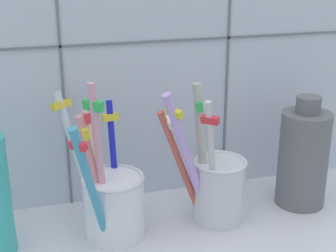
% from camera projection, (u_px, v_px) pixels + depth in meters
% --- Properties ---
extents(counter_slab, '(0.64, 0.22, 0.02)m').
position_uv_depth(counter_slab, '(173.00, 241.00, 0.60)').
color(counter_slab, silver).
rests_on(counter_slab, ground).
extents(tile_wall_back, '(0.64, 0.02, 0.45)m').
position_uv_depth(tile_wall_back, '(146.00, 43.00, 0.63)').
color(tile_wall_back, silver).
rests_on(tile_wall_back, ground).
extents(toothbrush_cup_left, '(0.10, 0.14, 0.19)m').
position_uv_depth(toothbrush_cup_left, '(110.00, 197.00, 0.58)').
color(toothbrush_cup_left, white).
rests_on(toothbrush_cup_left, counter_slab).
extents(toothbrush_cup_right, '(0.11, 0.07, 0.18)m').
position_uv_depth(toothbrush_cup_right, '(216.00, 184.00, 0.61)').
color(toothbrush_cup_right, silver).
rests_on(toothbrush_cup_right, counter_slab).
extents(ceramic_vase, '(0.06, 0.06, 0.15)m').
position_uv_depth(ceramic_vase, '(303.00, 157.00, 0.64)').
color(ceramic_vase, slate).
rests_on(ceramic_vase, counter_slab).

